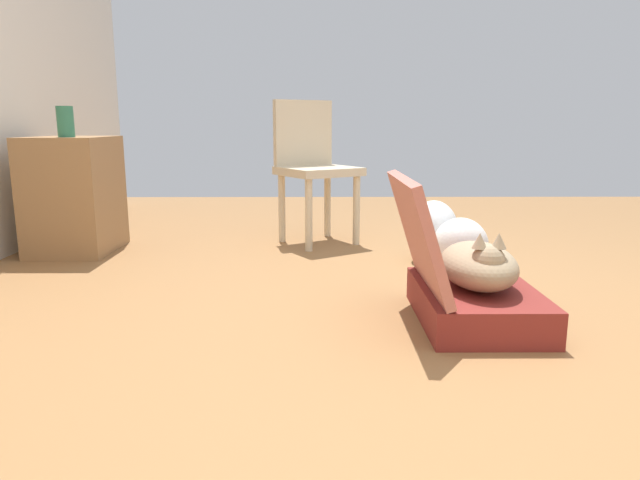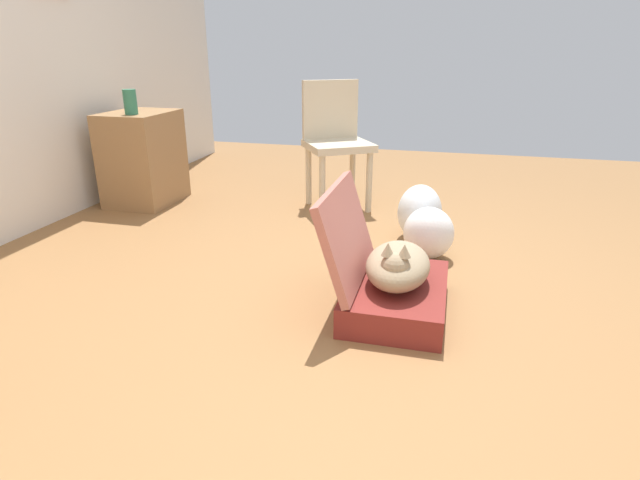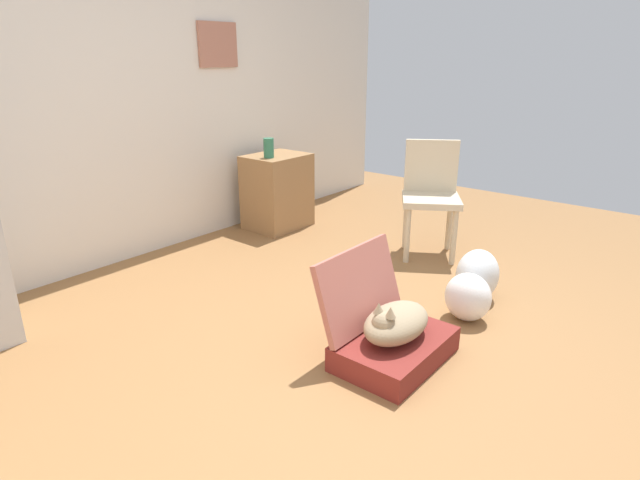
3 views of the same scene
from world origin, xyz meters
name	(u,v)px [view 3 (image 3 of 3)]	position (x,y,z in m)	size (l,w,h in m)	color
ground_plane	(361,348)	(0.00, 0.00, 0.00)	(7.68, 7.68, 0.00)	olive
wall_back	(111,88)	(0.00, 2.26, 1.30)	(6.40, 0.15, 2.60)	silver
suitcase_base	(395,349)	(0.02, -0.20, 0.07)	(0.63, 0.44, 0.14)	maroon
suitcase_lid	(360,288)	(0.02, 0.04, 0.35)	(0.63, 0.44, 0.04)	#B26356
cat	(395,323)	(0.01, -0.20, 0.23)	(0.52, 0.28, 0.24)	#998466
plastic_bag_white	(468,297)	(0.68, -0.30, 0.15)	(0.25, 0.28, 0.30)	white
plastic_bag_clear	(477,275)	(0.99, -0.22, 0.17)	(0.31, 0.27, 0.34)	silver
side_table	(277,191)	(1.28, 1.85, 0.34)	(0.55, 0.44, 0.68)	olive
vase_tall	(269,148)	(1.14, 1.81, 0.76)	(0.09, 0.09, 0.17)	#2D7051
chair	(431,193)	(1.55, 0.44, 0.50)	(0.58, 0.59, 0.90)	beige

